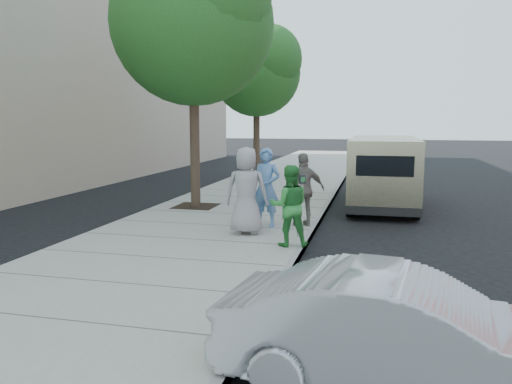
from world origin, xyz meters
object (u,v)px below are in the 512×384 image
parking_meter (299,192)px  person_striped_polo (304,190)px  tree_near (194,17)px  person_officer (266,187)px  sedan (404,336)px  person_green_shirt (289,206)px  tree_far (258,68)px  van (383,170)px  person_gray_shirt (247,191)px

parking_meter → person_striped_polo: size_ratio=0.78×
tree_near → person_officer: tree_near is taller
sedan → parking_meter: bearing=25.9°
parking_meter → person_green_shirt: person_green_shirt is taller
person_green_shirt → person_striped_polo: person_striped_polo is taller
tree_far → sedan: bearing=-71.7°
van → person_striped_polo: bearing=-114.1°
person_gray_shirt → person_officer: bearing=-112.5°
tree_near → tree_far: bearing=90.0°
person_green_shirt → sedan: bearing=97.2°
parking_meter → van: 5.64m
van → person_green_shirt: (-1.87, -6.17, -0.16)m
tree_far → person_gray_shirt: (2.33, -10.71, -3.76)m
person_gray_shirt → tree_far: bearing=-84.0°
person_striped_polo → person_green_shirt: bearing=63.2°
van → tree_far: bearing=134.5°
van → person_officer: (-2.73, -4.45, -0.04)m
person_green_shirt → person_officer: bearing=-78.1°
person_gray_shirt → person_striped_polo: (1.12, 1.12, -0.09)m
van → person_striped_polo: (-1.87, -4.21, -0.10)m
van → person_gray_shirt: (-2.99, -5.33, -0.01)m
tree_far → sedan: tree_far is taller
person_striped_polo → parking_meter: bearing=65.9°
tree_near → tree_far: 7.63m
parking_meter → van: bearing=48.7°
person_green_shirt → person_striped_polo: (0.01, 1.96, 0.06)m
parking_meter → person_gray_shirt: person_gray_shirt is taller
tree_near → tree_far: tree_near is taller
tree_far → person_gray_shirt: bearing=-77.7°
van → person_gray_shirt: size_ratio=2.96×
person_officer → parking_meter: bearing=-34.7°
parking_meter → van: size_ratio=0.24×
van → sedan: (0.13, -11.14, -0.52)m
tree_far → person_green_shirt: tree_far is taller
parking_meter → person_green_shirt: 0.85m
tree_near → parking_meter: size_ratio=5.49×
van → person_striped_polo: size_ratio=3.28×
tree_near → parking_meter: bearing=-41.6°
tree_near → sedan: (5.45, -8.92, -4.94)m
sedan → person_striped_polo: size_ratio=2.09×
tree_far → van: tree_far is taller
tree_far → van: bearing=-45.3°
sedan → person_officer: person_officer is taller
tree_far → person_officer: bearing=-75.3°
tree_far → person_striped_polo: tree_far is taller
tree_near → tree_far: (-0.00, 7.60, -0.66)m
parking_meter → sedan: 6.15m
person_green_shirt → person_gray_shirt: size_ratio=0.84×
parking_meter → sedan: size_ratio=0.37×
van → person_gray_shirt: 6.11m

